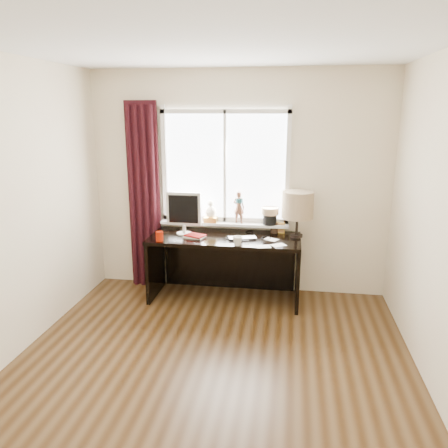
% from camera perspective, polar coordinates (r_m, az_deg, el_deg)
% --- Properties ---
extents(floor, '(3.50, 4.00, 0.00)m').
position_cam_1_polar(floor, '(3.78, -2.31, -19.84)').
color(floor, '#50381E').
rests_on(floor, ground).
extents(ceiling, '(3.50, 4.00, 0.00)m').
position_cam_1_polar(ceiling, '(3.15, -2.84, 23.08)').
color(ceiling, white).
rests_on(ceiling, wall_back).
extents(wall_back, '(3.50, 0.00, 2.60)m').
position_cam_1_polar(wall_back, '(5.16, 1.84, 5.29)').
color(wall_back, beige).
rests_on(wall_back, ground).
extents(wall_front, '(3.50, 0.00, 2.60)m').
position_cam_1_polar(wall_front, '(1.48, -19.03, -20.69)').
color(wall_front, beige).
rests_on(wall_front, ground).
extents(laptop, '(0.35, 0.28, 0.02)m').
position_cam_1_polar(laptop, '(4.85, 2.44, -1.84)').
color(laptop, silver).
rests_on(laptop, desk).
extents(mug, '(0.14, 0.14, 0.10)m').
position_cam_1_polar(mug, '(4.61, 1.76, -2.19)').
color(mug, white).
rests_on(mug, desk).
extents(red_cup, '(0.08, 0.08, 0.11)m').
position_cam_1_polar(red_cup, '(4.82, -8.42, -1.60)').
color(red_cup, '#8F1401').
rests_on(red_cup, desk).
extents(window, '(1.52, 0.22, 1.40)m').
position_cam_1_polar(window, '(5.13, 0.29, 5.30)').
color(window, white).
rests_on(window, ground).
extents(curtain, '(0.38, 0.09, 2.25)m').
position_cam_1_polar(curtain, '(5.36, -10.43, 3.40)').
color(curtain, black).
rests_on(curtain, floor).
extents(desk, '(1.70, 0.70, 0.75)m').
position_cam_1_polar(desk, '(5.10, 0.27, -4.01)').
color(desk, black).
rests_on(desk, floor).
extents(monitor, '(0.40, 0.18, 0.49)m').
position_cam_1_polar(monitor, '(5.00, -5.27, 1.75)').
color(monitor, beige).
rests_on(monitor, desk).
extents(notebook_stack, '(0.26, 0.22, 0.03)m').
position_cam_1_polar(notebook_stack, '(4.92, -3.85, -1.58)').
color(notebook_stack, beige).
rests_on(notebook_stack, desk).
extents(brush_holder, '(0.09, 0.09, 0.25)m').
position_cam_1_polar(brush_holder, '(5.12, 6.60, -0.47)').
color(brush_holder, black).
rests_on(brush_holder, desk).
extents(icon_frame, '(0.10, 0.04, 0.13)m').
position_cam_1_polar(icon_frame, '(5.11, 7.39, -0.50)').
color(icon_frame, gold).
rests_on(icon_frame, desk).
extents(table_lamp, '(0.35, 0.35, 0.52)m').
position_cam_1_polar(table_lamp, '(4.91, 9.60, 2.40)').
color(table_lamp, black).
rests_on(table_lamp, desk).
extents(loose_papers, '(0.33, 0.43, 0.00)m').
position_cam_1_polar(loose_papers, '(4.71, 6.17, -2.56)').
color(loose_papers, white).
rests_on(loose_papers, desk).
extents(desk_cables, '(0.54, 0.43, 0.01)m').
position_cam_1_polar(desk_cables, '(4.94, 3.01, -1.63)').
color(desk_cables, black).
rests_on(desk_cables, desk).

